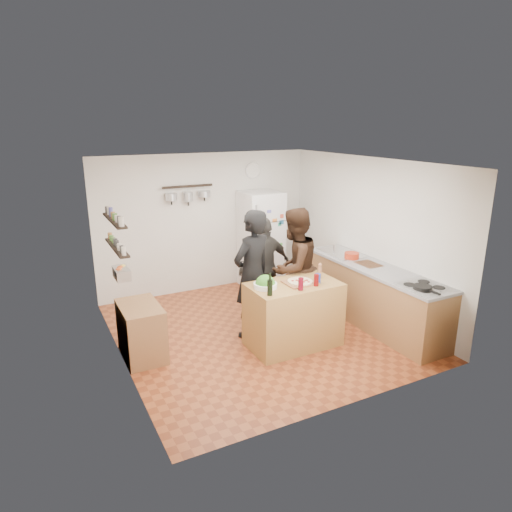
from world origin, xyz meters
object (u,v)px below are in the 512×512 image
fridge (261,240)px  person_left (252,274)px  wine_bottle (270,288)px  salad_bowl (265,285)px  pepper_mill (320,272)px  counter_run (373,296)px  person_back (265,267)px  prep_island (293,315)px  salt_canister (318,278)px  skillet (422,287)px  red_bowl (352,256)px  person_center (294,268)px  wall_clock (253,170)px  side_table (141,331)px

fridge → person_left: bearing=-121.1°
wine_bottle → person_left: (0.13, 0.76, -0.08)m
wine_bottle → person_left: size_ratio=0.11×
person_left → fridge: 2.11m
salad_bowl → fridge: 2.57m
person_left → pepper_mill: bearing=128.5°
counter_run → person_back: bearing=140.9°
prep_island → salt_canister: size_ratio=9.55×
skillet → red_bowl: (0.05, 1.52, 0.02)m
skillet → fridge: (-0.65, 3.31, -0.04)m
wine_bottle → pepper_mill: 0.99m
wine_bottle → prep_island: bearing=23.7°
salt_canister → red_bowl: size_ratio=0.56×
person_left → wine_bottle: bearing=59.5°
person_center → salt_canister: bearing=64.2°
person_center → fridge: bearing=-123.2°
person_left → counter_run: person_left is taller
salad_bowl → person_left: bearing=83.7°
wine_bottle → skillet: wine_bottle is taller
prep_island → wine_bottle: 0.78m
prep_island → person_left: size_ratio=0.67×
pepper_mill → wall_clock: size_ratio=0.57×
prep_island → person_center: bearing=58.6°
person_center → wall_clock: 2.46m
skillet → side_table: size_ratio=0.30×
person_left → person_back: bearing=-151.8°
person_left → salt_canister: bearing=114.7°
person_left → wall_clock: (1.09, 2.14, 1.21)m
pepper_mill → counter_run: (1.02, -0.00, -0.55)m
person_center → counter_run: bearing=133.3°
wine_bottle → skillet: 2.02m
person_left → wall_clock: 2.69m
fridge → red_bowl: bearing=-68.6°
salad_bowl → wine_bottle: bearing=-106.5°
salt_canister → person_back: person_back is taller
counter_run → skillet: 1.13m
salad_bowl → person_center: (0.77, 0.53, -0.03)m
pepper_mill → person_center: size_ratio=0.09×
pepper_mill → fridge: size_ratio=0.09×
salt_canister → side_table: salt_canister is taller
prep_island → wine_bottle: wine_bottle is taller
red_bowl → wall_clock: bearing=108.3°
wall_clock → person_back: bearing=-110.4°
salt_canister → person_center: (0.05, 0.70, -0.06)m
skillet → wine_bottle: bearing=158.3°
salad_bowl → fridge: size_ratio=0.18×
prep_island → salad_bowl: 0.64m
salt_canister → person_back: 1.27m
person_center → counter_run: 1.32m
skillet → fridge: fridge is taller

